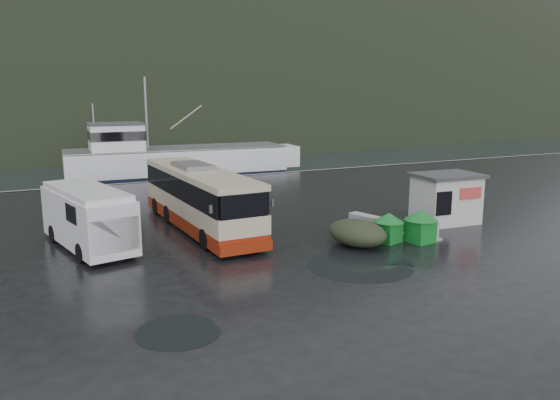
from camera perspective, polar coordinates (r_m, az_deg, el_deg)
name	(u,v)px	position (r m, az deg, el deg)	size (l,w,h in m)	color
ground	(287,244)	(25.01, 0.70, -4.57)	(160.00, 160.00, 0.00)	black
harbor_water	(72,122)	(132.21, -20.90, 7.62)	(300.00, 180.00, 0.02)	black
quay_edge	(175,180)	(43.47, -10.95, 2.06)	(160.00, 0.60, 1.50)	#999993
headland	(68,106)	(272.47, -21.27, 9.13)	(780.00, 540.00, 570.00)	black
coach_bus	(200,228)	(28.06, -8.31, -2.93)	(2.89, 11.45, 3.23)	#BFAD90
white_van	(90,248)	(25.78, -19.25, -4.74)	(2.24, 6.53, 2.73)	silver
waste_bin_left	(420,242)	(26.07, 14.40, -4.27)	(1.09, 1.09, 1.52)	#136F25
waste_bin_right	(388,242)	(25.75, 11.21, -4.32)	(0.99, 0.99, 1.38)	#136F25
dome_tent	(357,245)	(24.97, 8.02, -4.71)	(2.12, 2.97, 1.17)	#29311D
ticket_kiosk	(444,222)	(30.27, 16.80, -2.25)	(3.34, 2.53, 2.61)	beige
jersey_barrier_a	(421,238)	(26.85, 14.56, -3.83)	(0.88, 1.77, 0.88)	#999993
jersey_barrier_b	(365,233)	(27.23, 8.85, -3.38)	(0.90, 1.79, 0.90)	#999993
fishing_trawler	(178,166)	(51.47, -10.59, 3.49)	(23.36, 5.14, 9.34)	silver
puddles	(344,261)	(22.64, 6.73, -6.35)	(17.65, 12.16, 0.01)	black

